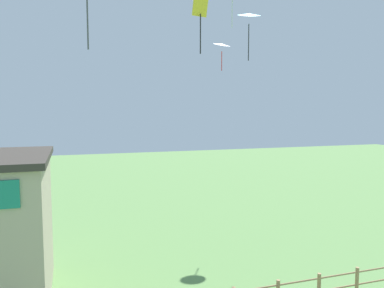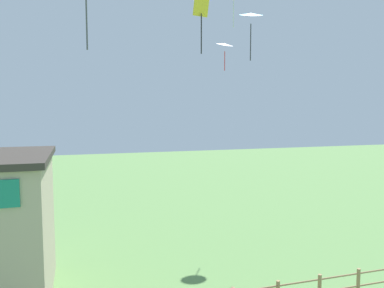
# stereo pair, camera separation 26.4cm
# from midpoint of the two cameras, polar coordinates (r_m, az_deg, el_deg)

# --- Properties ---
(kite_yellow_diamond) EXTENTS (0.76, 0.39, 2.58)m
(kite_yellow_diamond) POSITION_cam_midpoint_polar(r_m,az_deg,el_deg) (16.89, 1.91, 19.65)
(kite_yellow_diamond) COLOR yellow
(kite_cyan_delta) EXTENTS (1.45, 1.43, 2.54)m
(kite_cyan_delta) POSITION_cam_midpoint_polar(r_m,az_deg,el_deg) (20.19, 9.37, 18.83)
(kite_cyan_delta) COLOR #2DB2C6
(kite_white_delta) EXTENTS (1.40, 1.39, 1.90)m
(kite_white_delta) POSITION_cam_midpoint_polar(r_m,az_deg,el_deg) (25.20, 5.33, 14.84)
(kite_white_delta) COLOR white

